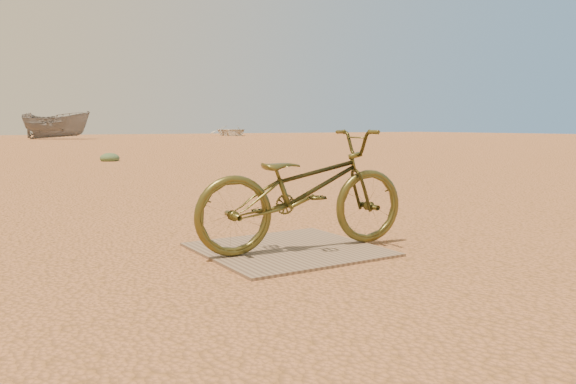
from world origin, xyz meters
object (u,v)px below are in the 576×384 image
bicycle (304,190)px  boat_mid_right (56,125)px  plywood_board (288,249)px  boat_far_right (232,131)px

bicycle → boat_mid_right: bearing=-0.8°
plywood_board → bicycle: size_ratio=0.74×
plywood_board → boat_far_right: size_ratio=0.28×
plywood_board → boat_far_right: (21.52, 45.60, 0.48)m
boat_far_right → bicycle: bearing=-110.9°
boat_mid_right → bicycle: bearing=-148.5°
boat_mid_right → boat_far_right: bearing=-32.9°
plywood_board → bicycle: (0.10, -0.08, 0.49)m
plywood_board → boat_far_right: bearing=64.7°
boat_mid_right → boat_far_right: 17.83m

